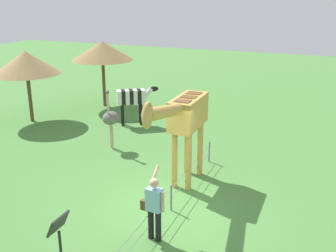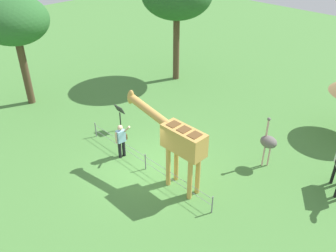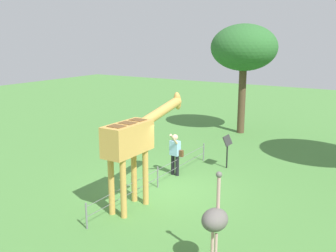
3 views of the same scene
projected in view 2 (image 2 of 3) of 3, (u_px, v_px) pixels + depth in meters
ground_plane at (149, 167)px, 14.81m from camera, size 60.00×60.00×0.00m
giraffe at (177, 139)px, 12.81m from camera, size 3.90×0.71×3.26m
visitor at (121, 139)px, 15.00m from camera, size 0.66×0.59×1.71m
ostrich at (268, 142)px, 14.32m from camera, size 0.70×0.56×2.25m
tree_northeast at (14, 21)px, 17.47m from camera, size 3.45×3.45×5.75m
info_sign at (120, 113)px, 16.85m from camera, size 0.56×0.21×1.32m
wire_fence at (145, 161)px, 14.50m from camera, size 7.05×0.05×0.75m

